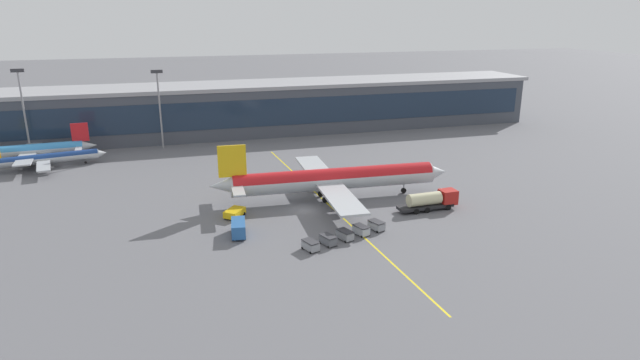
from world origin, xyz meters
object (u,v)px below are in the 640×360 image
(baggage_cart_0, at_px, (311,245))
(commuter_jet_near, at_px, (47,158))
(main_airliner, at_px, (333,179))
(commuter_jet_far, at_px, (25,151))
(pushback_tug, at_px, (234,213))
(fuel_tanker, at_px, (432,200))
(baggage_cart_2, at_px, (345,235))
(crew_van, at_px, (238,228))
(baggage_cart_3, at_px, (361,230))
(baggage_cart_4, at_px, (376,225))
(baggage_cart_1, at_px, (328,240))

(baggage_cart_0, bearing_deg, commuter_jet_near, 127.17)
(main_airliner, distance_m, commuter_jet_far, 73.49)
(pushback_tug, bearing_deg, commuter_jet_far, 130.65)
(fuel_tanker, height_order, baggage_cart_2, fuel_tanker)
(crew_van, xyz_separation_m, baggage_cart_3, (18.23, -4.97, -0.53))
(crew_van, distance_m, commuter_jet_far, 68.48)
(crew_van, distance_m, baggage_cart_2, 16.39)
(commuter_jet_far, bearing_deg, baggage_cart_4, -43.96)
(baggage_cart_0, relative_size, baggage_cart_4, 1.00)
(main_airliner, relative_size, pushback_tug, 10.16)
(crew_van, height_order, commuter_jet_near, commuter_jet_near)
(fuel_tanker, distance_m, commuter_jet_near, 83.87)
(main_airliner, relative_size, commuter_jet_near, 1.80)
(baggage_cart_4, bearing_deg, commuter_jet_far, 136.04)
(main_airliner, relative_size, baggage_cart_0, 14.89)
(crew_van, xyz_separation_m, commuter_jet_near, (-34.88, 49.90, 0.83))
(baggage_cart_2, height_order, baggage_cart_3, same)
(baggage_cart_0, bearing_deg, baggage_cart_3, 19.86)
(baggage_cart_0, distance_m, commuter_jet_far, 80.60)
(commuter_jet_far, bearing_deg, crew_van, -54.01)
(baggage_cart_1, bearing_deg, commuter_jet_far, 129.98)
(commuter_jet_far, xyz_separation_m, commuter_jet_near, (5.35, -5.49, -0.70))
(fuel_tanker, bearing_deg, baggage_cart_0, -157.64)
(crew_van, bearing_deg, baggage_cart_2, -21.71)
(main_airliner, relative_size, baggage_cart_4, 14.89)
(fuel_tanker, height_order, pushback_tug, fuel_tanker)
(fuel_tanker, distance_m, baggage_cart_4, 13.97)
(baggage_cart_0, bearing_deg, crew_van, 138.18)
(crew_van, height_order, baggage_cart_3, crew_van)
(fuel_tanker, height_order, commuter_jet_far, commuter_jet_far)
(baggage_cart_2, xyz_separation_m, baggage_cart_3, (3.01, 1.09, 0.00))
(commuter_jet_near, bearing_deg, pushback_tug, -49.86)
(fuel_tanker, distance_m, baggage_cart_2, 20.34)
(fuel_tanker, relative_size, commuter_jet_near, 0.44)
(main_airliner, bearing_deg, baggage_cart_4, -83.00)
(baggage_cart_2, distance_m, baggage_cart_4, 6.40)
(pushback_tug, bearing_deg, baggage_cart_3, -36.12)
(crew_van, bearing_deg, baggage_cart_4, -10.37)
(fuel_tanker, bearing_deg, baggage_cart_4, -155.33)
(fuel_tanker, relative_size, baggage_cart_2, 3.61)
(crew_van, bearing_deg, commuter_jet_near, 124.95)
(baggage_cart_3, bearing_deg, commuter_jet_near, 134.06)
(commuter_jet_far, distance_m, commuter_jet_near, 7.69)
(fuel_tanker, distance_m, baggage_cart_3, 17.15)
(baggage_cart_2, bearing_deg, baggage_cart_0, -160.14)
(baggage_cart_2, distance_m, commuter_jet_far, 82.80)
(fuel_tanker, xyz_separation_m, baggage_cart_4, (-12.66, -5.82, -0.96))
(baggage_cart_1, xyz_separation_m, baggage_cart_4, (9.03, 3.26, 0.00))
(baggage_cart_0, height_order, commuter_jet_far, commuter_jet_far)
(baggage_cart_2, bearing_deg, main_airliner, 77.57)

